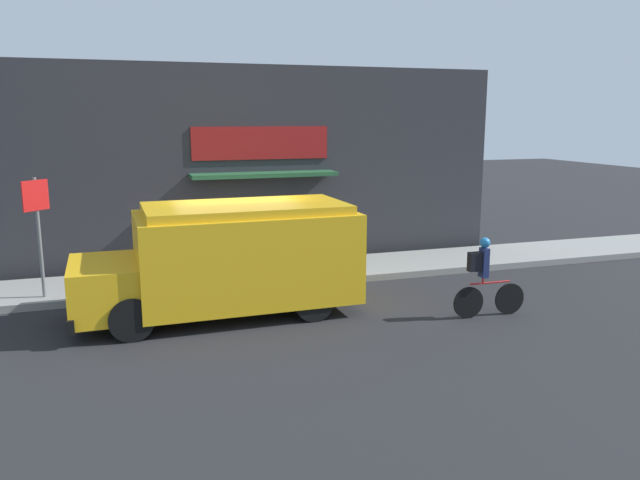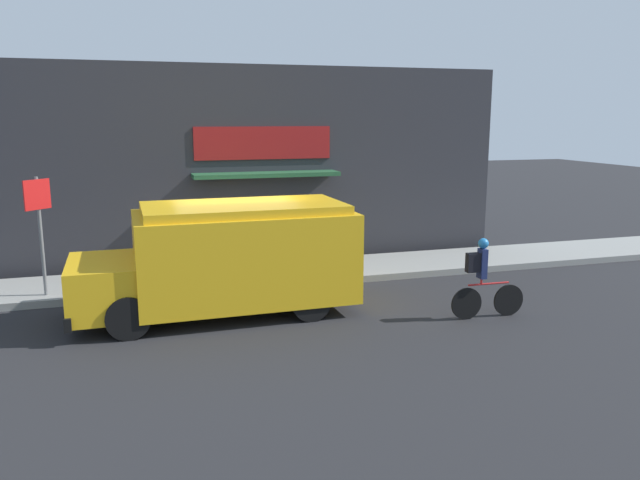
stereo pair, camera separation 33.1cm
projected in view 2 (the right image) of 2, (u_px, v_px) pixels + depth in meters
ground_plane at (238, 293)px, 13.52m from camera, size 70.00×70.00×0.00m
sidewalk at (230, 277)px, 14.50m from camera, size 28.00×2.12×0.15m
storefront at (220, 168)px, 15.41m from camera, size 15.09×0.88×5.01m
school_bus at (228, 258)px, 11.90m from camera, size 5.31×2.60×2.13m
cyclist at (483, 279)px, 11.68m from camera, size 1.50×0.20×1.54m
stop_sign_post at (39, 217)px, 12.46m from camera, size 0.45×0.45×2.43m
trash_bin at (226, 256)px, 14.40m from camera, size 0.60×0.60×0.84m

